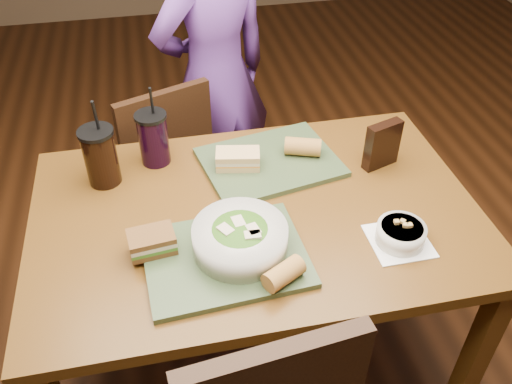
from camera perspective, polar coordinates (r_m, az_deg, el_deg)
ground at (r=2.16m, az=0.00°, el=-16.99°), size 6.00×6.00×0.00m
dining_table at (r=1.65m, az=0.00°, el=-4.30°), size 1.30×0.85×0.75m
chair_far at (r=2.26m, az=-9.05°, el=3.05°), size 0.48×0.49×0.85m
diner at (r=2.30m, az=-4.33°, el=11.91°), size 0.63×0.54×1.47m
tray_near at (r=1.44m, az=-3.22°, el=-6.89°), size 0.44×0.35×0.02m
tray_far at (r=1.75m, az=1.46°, el=3.16°), size 0.47×0.39×0.02m
salad_bowl at (r=1.42m, az=-1.69°, el=-4.77°), size 0.25×0.25×0.08m
soup_bowl at (r=1.52m, az=14.99°, el=-4.26°), size 0.16×0.16×0.07m
sandwich_near at (r=1.45m, az=-10.90°, el=-5.16°), size 0.13×0.10×0.06m
sandwich_far at (r=1.71m, az=-1.92°, el=3.49°), size 0.15×0.10×0.05m
baguette_near at (r=1.35m, az=2.94°, el=-8.58°), size 0.12×0.10×0.05m
baguette_far at (r=1.76m, az=4.95°, el=4.77°), size 0.13×0.09×0.06m
cup_cola at (r=1.70m, az=-16.05°, el=3.65°), size 0.11×0.11×0.29m
cup_berry at (r=1.75m, az=-10.75°, el=5.60°), size 0.10×0.10×0.27m
chip_bag at (r=1.76m, az=13.15°, el=4.85°), size 0.12×0.07×0.16m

